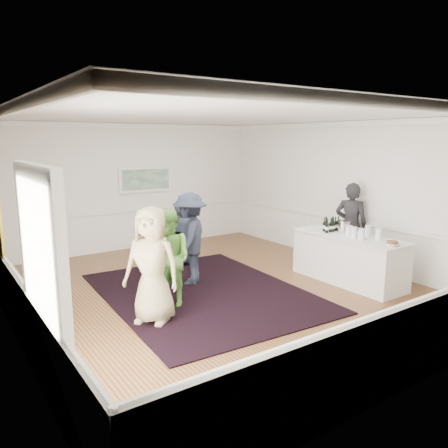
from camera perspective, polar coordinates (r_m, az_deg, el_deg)
floor at (r=8.34m, az=-0.92°, el=-8.60°), size 8.00×8.00×0.00m
ceiling at (r=7.87m, az=-1.00°, el=13.94°), size 7.00×8.00×0.02m
wall_left at (r=6.71m, az=-26.74°, el=-0.45°), size 0.02×8.00×3.20m
wall_right at (r=10.28m, az=15.56°, el=3.90°), size 0.02×8.00×3.20m
wall_back at (r=11.47m, az=-12.11°, el=4.75°), size 7.00×0.02×3.20m
wall_front at (r=5.17m, az=24.39°, el=-3.36°), size 7.00×0.02×3.20m
wainscoting at (r=8.18m, az=-0.94°, el=-5.30°), size 7.00×8.00×1.00m
doorway at (r=4.93m, az=-22.78°, el=-6.10°), size 0.10×1.78×2.56m
landscape_painting at (r=11.56m, az=-10.20°, el=5.77°), size 1.44×0.06×0.66m
area_rug at (r=8.19m, az=-2.74°, el=-8.90°), size 3.59×4.57×0.02m
serving_table at (r=9.03m, az=15.94°, el=-4.34°), size 0.89×2.33×0.94m
bartender at (r=9.87m, az=16.23°, el=-0.25°), size 0.72×0.82×1.90m
guest_tan at (r=6.77m, az=-9.42°, el=-5.33°), size 1.02×1.05×1.82m
guest_green at (r=7.43m, az=-7.14°, el=-4.43°), size 0.85×0.96×1.66m
guest_lilac at (r=8.13m, az=-8.62°, el=-3.79°), size 0.94×0.64×1.47m
guest_dark_a at (r=8.50m, az=-4.45°, el=-1.93°), size 1.30×1.30×1.80m
guest_dark_b at (r=10.17m, az=-4.34°, el=-0.43°), size 0.69×0.63×1.58m
guest_navy at (r=9.86m, az=-5.37°, el=-1.04°), size 0.86×0.72×1.50m
wine_bottles at (r=9.20m, az=13.81°, el=0.04°), size 0.47×0.25×0.31m
juice_pitchers at (r=8.67m, az=17.58°, el=-1.05°), size 0.46×0.63×0.24m
ice_bucket at (r=9.11m, az=15.34°, el=-0.40°), size 0.26×0.26×0.25m
nut_bowl at (r=8.30m, az=21.10°, el=-2.39°), size 0.26×0.26×0.07m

